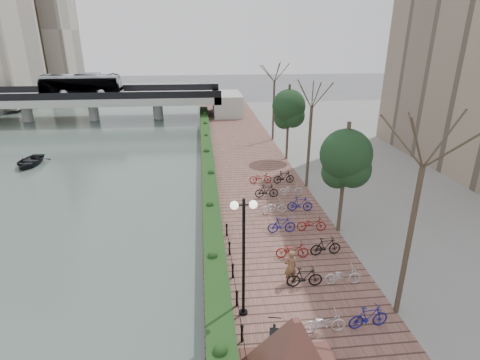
{
  "coord_description": "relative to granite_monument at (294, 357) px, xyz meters",
  "views": [
    {
      "loc": [
        0.19,
        -9.88,
        11.25
      ],
      "look_at": [
        2.68,
        13.96,
        2.0
      ],
      "focal_mm": 28.0,
      "sensor_mm": 36.0,
      "label": 1
    }
  ],
  "objects": [
    {
      "name": "bridge",
      "position": [
        -18.01,
        46.29,
        1.4
      ],
      "size": [
        36.0,
        10.77,
        6.5
      ],
      "color": "#A7A8A2",
      "rests_on": "ground"
    },
    {
      "name": "river_water",
      "position": [
        -17.77,
        26.29,
        -1.96
      ],
      "size": [
        30.0,
        130.0,
        0.02
      ],
      "primitive_type": "cube",
      "color": "#475852",
      "rests_on": "ground"
    },
    {
      "name": "street_trees",
      "position": [
        5.23,
        13.97,
        1.71
      ],
      "size": [
        3.2,
        37.12,
        6.8
      ],
      "color": "#332A1E",
      "rests_on": "promenade"
    },
    {
      "name": "pedestrian",
      "position": [
        1.23,
        5.63,
        -0.61
      ],
      "size": [
        0.7,
        0.53,
        1.72
      ],
      "primitive_type": "imported",
      "rotation": [
        0.0,
        0.0,
        3.34
      ],
      "color": "brown",
      "rests_on": "promenade"
    },
    {
      "name": "motorcycle",
      "position": [
        -0.28,
        1.68,
        -0.98
      ],
      "size": [
        0.81,
        1.65,
        0.99
      ],
      "primitive_type": null,
      "rotation": [
        0.0,
        0.0,
        -0.21
      ],
      "color": "black",
      "rests_on": "promenade"
    },
    {
      "name": "bicycle_parking",
      "position": [
        2.72,
        10.37,
        -1.0
      ],
      "size": [
        2.4,
        17.32,
        1.0
      ],
      "color": "silver",
      "rests_on": "promenade"
    },
    {
      "name": "lamppost",
      "position": [
        -1.15,
        3.81,
        2.24
      ],
      "size": [
        1.02,
        0.32,
        5.2
      ],
      "color": "black",
      "rests_on": "promenade"
    },
    {
      "name": "inland_pavement",
      "position": [
        17.23,
        18.79,
        -1.72
      ],
      "size": [
        24.0,
        75.0,
        0.5
      ],
      "primitive_type": "cube",
      "color": "gray",
      "rests_on": "ground"
    },
    {
      "name": "hedge",
      "position": [
        -2.17,
        21.29,
        -1.17
      ],
      "size": [
        1.1,
        56.0,
        0.6
      ],
      "primitive_type": "cube",
      "color": "#193914",
      "rests_on": "promenade"
    },
    {
      "name": "promenade",
      "position": [
        1.23,
        18.79,
        -1.72
      ],
      "size": [
        8.0,
        75.0,
        0.5
      ],
      "primitive_type": "cube",
      "color": "brown",
      "rests_on": "ground"
    },
    {
      "name": "chain_fence",
      "position": [
        -1.37,
        3.29,
        -1.12
      ],
      "size": [
        0.1,
        14.1,
        0.7
      ],
      "color": "black",
      "rests_on": "promenade"
    },
    {
      "name": "boat",
      "position": [
        -18.56,
        26.06,
        -1.55
      ],
      "size": [
        3.05,
        4.1,
        0.82
      ],
      "primitive_type": "imported",
      "rotation": [
        0.0,
        0.0,
        -0.06
      ],
      "color": "black",
      "rests_on": "river_water"
    },
    {
      "name": "granite_monument",
      "position": [
        0.0,
        0.0,
        0.0
      ],
      "size": [
        5.54,
        5.54,
        2.91
      ],
      "color": "#48211F",
      "rests_on": "promenade"
    }
  ]
}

